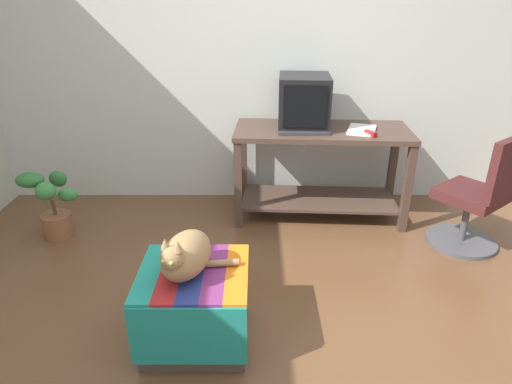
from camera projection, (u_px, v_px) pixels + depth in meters
The scene contains 11 objects.
ground_plane at pixel (267, 347), 2.42m from camera, with size 14.00×14.00×0.00m, color brown.
back_wall at pixel (262, 54), 3.75m from camera, with size 8.00×0.10×2.60m, color silver.
desk at pixel (320, 158), 3.66m from camera, with size 1.45×0.68×0.77m.
tv_monitor at pixel (303, 102), 3.54m from camera, with size 0.43×0.49×0.41m.
keyboard at pixel (303, 132), 3.44m from camera, with size 0.40×0.15×0.02m, color #333338.
book at pixel (361, 130), 3.50m from camera, with size 0.21×0.30×0.02m, color white.
ottoman_with_blanket at pixel (194, 306), 2.38m from camera, with size 0.57×0.56×0.44m.
cat at pixel (185, 255), 2.22m from camera, with size 0.43×0.41×0.28m.
potted_plant at pixel (50, 206), 3.40m from camera, with size 0.45×0.35×0.55m.
office_chair at pixel (477, 200), 3.23m from camera, with size 0.59×0.59×0.89m.
stapler at pixel (369, 134), 3.37m from camera, with size 0.04×0.11×0.04m, color #A31E1E.
Camera 1 is at (-0.06, -1.85, 1.77)m, focal length 30.88 mm.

